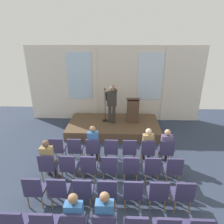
# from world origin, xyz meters

# --- Properties ---
(ground_plane) EXTENTS (14.22, 14.22, 0.00)m
(ground_plane) POSITION_xyz_m (0.00, 0.00, 0.00)
(ground_plane) COLOR #2D384C
(rear_partition) EXTENTS (8.57, 0.14, 3.71)m
(rear_partition) POSITION_xyz_m (0.03, 5.46, 1.88)
(rear_partition) COLOR silver
(rear_partition) RESTS_ON ground
(stage_platform) EXTENTS (4.06, 2.17, 0.42)m
(stage_platform) POSITION_xyz_m (0.00, 4.08, 0.21)
(stage_platform) COLOR brown
(stage_platform) RESTS_ON ground
(speaker) EXTENTS (0.52, 0.69, 1.69)m
(speaker) POSITION_xyz_m (-0.08, 4.10, 1.40)
(speaker) COLOR #332D28
(speaker) RESTS_ON stage_platform
(mic_stand) EXTENTS (0.28, 0.28, 1.55)m
(mic_stand) POSITION_xyz_m (-0.39, 4.27, 0.75)
(mic_stand) COLOR black
(mic_stand) RESTS_ON stage_platform
(lectern) EXTENTS (0.60, 0.48, 1.16)m
(lectern) POSITION_xyz_m (0.86, 4.26, 0.97)
(lectern) COLOR #4C3828
(lectern) RESTS_ON stage_platform
(chair_r0_c0) EXTENTS (0.46, 0.44, 0.94)m
(chair_r0_c0) POSITION_xyz_m (-1.84, 1.69, 0.53)
(chair_r0_c0) COLOR olive
(chair_r0_c0) RESTS_ON ground
(chair_r0_c1) EXTENTS (0.46, 0.44, 0.94)m
(chair_r0_c1) POSITION_xyz_m (-1.23, 1.69, 0.53)
(chair_r0_c1) COLOR olive
(chair_r0_c1) RESTS_ON ground
(chair_r0_c2) EXTENTS (0.46, 0.44, 0.94)m
(chair_r0_c2) POSITION_xyz_m (-0.61, 1.69, 0.53)
(chair_r0_c2) COLOR olive
(chair_r0_c2) RESTS_ON ground
(audience_r0_c2) EXTENTS (0.36, 0.39, 1.36)m
(audience_r0_c2) POSITION_xyz_m (-0.61, 1.77, 0.75)
(audience_r0_c2) COLOR #2D2D33
(audience_r0_c2) RESTS_ON ground
(chair_r0_c3) EXTENTS (0.46, 0.44, 0.94)m
(chair_r0_c3) POSITION_xyz_m (0.00, 1.69, 0.53)
(chair_r0_c3) COLOR olive
(chair_r0_c3) RESTS_ON ground
(chair_r0_c4) EXTENTS (0.46, 0.44, 0.94)m
(chair_r0_c4) POSITION_xyz_m (0.61, 1.69, 0.53)
(chair_r0_c4) COLOR olive
(chair_r0_c4) RESTS_ON ground
(chair_r0_c5) EXTENTS (0.46, 0.44, 0.94)m
(chair_r0_c5) POSITION_xyz_m (1.23, 1.69, 0.53)
(chair_r0_c5) COLOR olive
(chair_r0_c5) RESTS_ON ground
(audience_r0_c5) EXTENTS (0.36, 0.39, 1.30)m
(audience_r0_c5) POSITION_xyz_m (1.23, 1.78, 0.72)
(audience_r0_c5) COLOR #2D2D33
(audience_r0_c5) RESTS_ON ground
(chair_r0_c6) EXTENTS (0.46, 0.44, 0.94)m
(chair_r0_c6) POSITION_xyz_m (1.84, 1.69, 0.53)
(chair_r0_c6) COLOR olive
(chair_r0_c6) RESTS_ON ground
(audience_r0_c6) EXTENTS (0.36, 0.39, 1.28)m
(audience_r0_c6) POSITION_xyz_m (1.84, 1.78, 0.71)
(audience_r0_c6) COLOR #2D2D33
(audience_r0_c6) RESTS_ON ground
(chair_r1_c0) EXTENTS (0.46, 0.44, 0.94)m
(chair_r1_c0) POSITION_xyz_m (-1.84, 0.73, 0.53)
(chair_r1_c0) COLOR olive
(chair_r1_c0) RESTS_ON ground
(audience_r1_c0) EXTENTS (0.36, 0.39, 1.34)m
(audience_r1_c0) POSITION_xyz_m (-1.84, 0.81, 0.74)
(audience_r1_c0) COLOR #2D2D33
(audience_r1_c0) RESTS_ON ground
(chair_r1_c1) EXTENTS (0.46, 0.44, 0.94)m
(chair_r1_c1) POSITION_xyz_m (-1.23, 0.73, 0.53)
(chair_r1_c1) COLOR olive
(chair_r1_c1) RESTS_ON ground
(chair_r1_c2) EXTENTS (0.46, 0.44, 0.94)m
(chair_r1_c2) POSITION_xyz_m (-0.61, 0.73, 0.53)
(chair_r1_c2) COLOR olive
(chair_r1_c2) RESTS_ON ground
(chair_r1_c3) EXTENTS (0.46, 0.44, 0.94)m
(chair_r1_c3) POSITION_xyz_m (0.00, 0.73, 0.53)
(chair_r1_c3) COLOR olive
(chair_r1_c3) RESTS_ON ground
(chair_r1_c4) EXTENTS (0.46, 0.44, 0.94)m
(chair_r1_c4) POSITION_xyz_m (0.61, 0.73, 0.53)
(chair_r1_c4) COLOR olive
(chair_r1_c4) RESTS_ON ground
(chair_r1_c5) EXTENTS (0.46, 0.44, 0.94)m
(chair_r1_c5) POSITION_xyz_m (1.23, 0.73, 0.53)
(chair_r1_c5) COLOR olive
(chair_r1_c5) RESTS_ON ground
(chair_r1_c6) EXTENTS (0.46, 0.44, 0.94)m
(chair_r1_c6) POSITION_xyz_m (1.84, 0.73, 0.53)
(chair_r1_c6) COLOR olive
(chair_r1_c6) RESTS_ON ground
(chair_r2_c0) EXTENTS (0.46, 0.44, 0.94)m
(chair_r2_c0) POSITION_xyz_m (-1.84, -0.23, 0.53)
(chair_r2_c0) COLOR olive
(chair_r2_c0) RESTS_ON ground
(chair_r2_c1) EXTENTS (0.46, 0.44, 0.94)m
(chair_r2_c1) POSITION_xyz_m (-1.23, -0.23, 0.53)
(chair_r2_c1) COLOR olive
(chair_r2_c1) RESTS_ON ground
(chair_r2_c2) EXTENTS (0.46, 0.44, 0.94)m
(chair_r2_c2) POSITION_xyz_m (-0.61, -0.23, 0.53)
(chair_r2_c2) COLOR olive
(chair_r2_c2) RESTS_ON ground
(chair_r2_c3) EXTENTS (0.46, 0.44, 0.94)m
(chair_r2_c3) POSITION_xyz_m (0.00, -0.23, 0.53)
(chair_r2_c3) COLOR olive
(chair_r2_c3) RESTS_ON ground
(chair_r2_c4) EXTENTS (0.46, 0.44, 0.94)m
(chair_r2_c4) POSITION_xyz_m (0.61, -0.23, 0.53)
(chair_r2_c4) COLOR olive
(chair_r2_c4) RESTS_ON ground
(chair_r2_c5) EXTENTS (0.46, 0.44, 0.94)m
(chair_r2_c5) POSITION_xyz_m (1.23, -0.23, 0.53)
(chair_r2_c5) COLOR olive
(chair_r2_c5) RESTS_ON ground
(chair_r2_c6) EXTENTS (0.46, 0.44, 0.94)m
(chair_r2_c6) POSITION_xyz_m (1.84, -0.23, 0.53)
(chair_r2_c6) COLOR olive
(chair_r2_c6) RESTS_ON ground
(chair_r3_c0) EXTENTS (0.46, 0.44, 0.94)m
(chair_r3_c0) POSITION_xyz_m (-1.84, -1.19, 0.53)
(chair_r3_c0) COLOR olive
(chair_r3_c0) RESTS_ON ground
(chair_r3_c1) EXTENTS (0.46, 0.44, 0.94)m
(chair_r3_c1) POSITION_xyz_m (-1.23, -1.19, 0.53)
(chair_r3_c1) COLOR olive
(chair_r3_c1) RESTS_ON ground
(audience_r3_c2) EXTENTS (0.36, 0.39, 1.29)m
(audience_r3_c2) POSITION_xyz_m (-0.61, -1.11, 0.72)
(audience_r3_c2) COLOR #2D2D33
(audience_r3_c2) RESTS_ON ground
(audience_r3_c3) EXTENTS (0.36, 0.39, 1.36)m
(audience_r3_c3) POSITION_xyz_m (0.00, -1.11, 0.75)
(audience_r3_c3) COLOR #2D2D33
(audience_r3_c3) RESTS_ON ground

